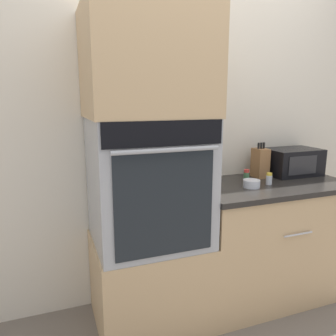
% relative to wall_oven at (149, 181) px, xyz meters
% --- Properties ---
extents(ground_plane, '(12.00, 12.00, 0.00)m').
position_rel_wall_oven_xyz_m(ground_plane, '(0.35, -0.30, -0.95)').
color(ground_plane, '#6B6056').
extents(wall_back, '(8.00, 0.05, 2.50)m').
position_rel_wall_oven_xyz_m(wall_back, '(0.35, 0.33, 0.30)').
color(wall_back, beige).
rests_on(wall_back, ground_plane).
extents(oven_cabinet_base, '(0.70, 0.60, 0.57)m').
position_rel_wall_oven_xyz_m(oven_cabinet_base, '(0.00, 0.00, -0.67)').
color(oven_cabinet_base, tan).
rests_on(oven_cabinet_base, ground_plane).
extents(wall_oven, '(0.67, 0.64, 0.77)m').
position_rel_wall_oven_xyz_m(wall_oven, '(0.00, 0.00, 0.00)').
color(wall_oven, '#9EA0A5').
rests_on(wall_oven, oven_cabinet_base).
extents(oven_cabinet_upper, '(0.70, 0.60, 0.61)m').
position_rel_wall_oven_xyz_m(oven_cabinet_upper, '(0.00, 0.00, 0.69)').
color(oven_cabinet_upper, tan).
rests_on(oven_cabinet_upper, wall_oven).
extents(counter_unit, '(1.12, 0.63, 0.86)m').
position_rel_wall_oven_xyz_m(counter_unit, '(0.90, 0.00, -0.52)').
color(counter_unit, tan).
rests_on(counter_unit, ground_plane).
extents(microwave, '(0.40, 0.28, 0.20)m').
position_rel_wall_oven_xyz_m(microwave, '(1.21, 0.15, 0.01)').
color(microwave, black).
rests_on(microwave, counter_unit).
extents(knife_block, '(0.09, 0.12, 0.26)m').
position_rel_wall_oven_xyz_m(knife_block, '(0.92, 0.16, 0.02)').
color(knife_block, olive).
rests_on(knife_block, counter_unit).
extents(bowl, '(0.11, 0.11, 0.05)m').
position_rel_wall_oven_xyz_m(bowl, '(0.70, -0.06, -0.06)').
color(bowl, silver).
rests_on(bowl, counter_unit).
extents(condiment_jar_near, '(0.04, 0.04, 0.09)m').
position_rel_wall_oven_xyz_m(condiment_jar_near, '(0.75, 0.07, -0.05)').
color(condiment_jar_near, '#427047').
rests_on(condiment_jar_near, counter_unit).
extents(condiment_jar_mid, '(0.04, 0.04, 0.08)m').
position_rel_wall_oven_xyz_m(condiment_jar_mid, '(0.86, -0.04, -0.05)').
color(condiment_jar_mid, silver).
rests_on(condiment_jar_mid, counter_unit).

